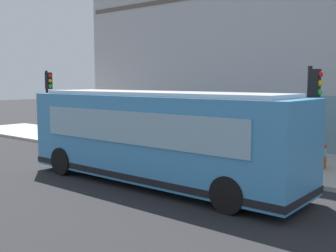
% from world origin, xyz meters
% --- Properties ---
extents(ground, '(120.00, 120.00, 0.00)m').
position_xyz_m(ground, '(0.00, 0.00, 0.00)').
color(ground, '#262628').
extents(sidewalk_curb, '(4.51, 40.00, 0.15)m').
position_xyz_m(sidewalk_curb, '(4.86, 0.00, 0.07)').
color(sidewalk_curb, '#B2ADA3').
rests_on(sidewalk_curb, ground).
extents(building_corner, '(8.47, 23.17, 13.91)m').
position_xyz_m(building_corner, '(11.32, 0.00, 6.95)').
color(building_corner, '#A8A8AD').
rests_on(building_corner, ground).
extents(city_bus_nearside, '(2.64, 10.05, 3.07)m').
position_xyz_m(city_bus_nearside, '(-0.08, 0.07, 1.55)').
color(city_bus_nearside, '#3F8CC6').
rests_on(city_bus_nearside, ground).
extents(traffic_light_near_corner, '(0.32, 0.49, 3.74)m').
position_xyz_m(traffic_light_near_corner, '(2.98, -3.92, 2.76)').
color(traffic_light_near_corner, black).
rests_on(traffic_light_near_corner, sidewalk_curb).
extents(traffic_light_down_block, '(0.32, 0.49, 3.82)m').
position_xyz_m(traffic_light_down_block, '(3.13, 10.83, 2.82)').
color(traffic_light_down_block, black).
rests_on(traffic_light_down_block, sidewalk_curb).
extents(pedestrian_by_light_pole, '(0.32, 0.32, 1.81)m').
position_xyz_m(pedestrian_by_light_pole, '(5.89, 3.88, 1.20)').
color(pedestrian_by_light_pole, '#99994C').
rests_on(pedestrian_by_light_pole, sidewalk_curb).
extents(pedestrian_near_building_entrance, '(0.32, 0.32, 1.74)m').
position_xyz_m(pedestrian_near_building_entrance, '(3.76, -3.25, 1.16)').
color(pedestrian_near_building_entrance, '#3359A5').
rests_on(pedestrian_near_building_entrance, sidewalk_curb).
extents(pedestrian_walking_along_curb, '(0.32, 0.32, 1.60)m').
position_xyz_m(pedestrian_walking_along_curb, '(5.55, 0.12, 1.06)').
color(pedestrian_walking_along_curb, '#99994C').
rests_on(pedestrian_walking_along_curb, sidewalk_curb).
extents(pedestrian_near_hydrant, '(0.32, 0.32, 1.61)m').
position_xyz_m(pedestrian_near_hydrant, '(6.14, -0.56, 1.07)').
color(pedestrian_near_hydrant, '#3359A5').
rests_on(pedestrian_near_hydrant, sidewalk_curb).
extents(newspaper_vending_box, '(0.44, 0.43, 0.90)m').
position_xyz_m(newspaper_vending_box, '(5.09, -3.47, 0.60)').
color(newspaper_vending_box, '#BF3F19').
rests_on(newspaper_vending_box, sidewalk_curb).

